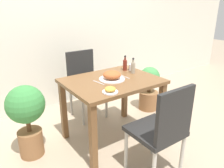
{
  "coord_description": "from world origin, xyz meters",
  "views": [
    {
      "loc": [
        -1.27,
        -1.8,
        1.5
      ],
      "look_at": [
        0.0,
        0.0,
        0.68
      ],
      "focal_mm": 35.0,
      "sensor_mm": 36.0,
      "label": 1
    }
  ],
  "objects_px": {
    "chair_far": "(85,80)",
    "condiment_bottle": "(125,64)",
    "sauce_bottle": "(133,67)",
    "potted_plant_left": "(27,114)",
    "chair_near": "(163,128)",
    "potted_plant_right": "(149,88)",
    "food_plate": "(112,76)",
    "drink_cup": "(132,67)",
    "side_plate": "(110,90)"
  },
  "relations": [
    {
      "from": "chair_near",
      "to": "food_plate",
      "type": "height_order",
      "value": "chair_near"
    },
    {
      "from": "condiment_bottle",
      "to": "potted_plant_left",
      "type": "distance_m",
      "value": 1.23
    },
    {
      "from": "condiment_bottle",
      "to": "chair_far",
      "type": "bearing_deg",
      "value": 118.82
    },
    {
      "from": "drink_cup",
      "to": "condiment_bottle",
      "type": "distance_m",
      "value": 0.09
    },
    {
      "from": "food_plate",
      "to": "sauce_bottle",
      "type": "relative_size",
      "value": 1.51
    },
    {
      "from": "chair_far",
      "to": "potted_plant_left",
      "type": "relative_size",
      "value": 1.17
    },
    {
      "from": "chair_far",
      "to": "side_plate",
      "type": "distance_m",
      "value": 1.06
    },
    {
      "from": "side_plate",
      "to": "potted_plant_left",
      "type": "xyz_separation_m",
      "value": [
        -0.64,
        0.52,
        -0.28
      ]
    },
    {
      "from": "drink_cup",
      "to": "potted_plant_left",
      "type": "height_order",
      "value": "drink_cup"
    },
    {
      "from": "chair_near",
      "to": "side_plate",
      "type": "xyz_separation_m",
      "value": [
        -0.22,
        0.46,
        0.25
      ]
    },
    {
      "from": "side_plate",
      "to": "sauce_bottle",
      "type": "bearing_deg",
      "value": 31.12
    },
    {
      "from": "chair_near",
      "to": "side_plate",
      "type": "height_order",
      "value": "chair_near"
    },
    {
      "from": "chair_near",
      "to": "potted_plant_left",
      "type": "xyz_separation_m",
      "value": [
        -0.86,
        0.98,
        -0.03
      ]
    },
    {
      "from": "food_plate",
      "to": "potted_plant_left",
      "type": "bearing_deg",
      "value": 164.67
    },
    {
      "from": "potted_plant_right",
      "to": "potted_plant_left",
      "type": "bearing_deg",
      "value": -177.54
    },
    {
      "from": "side_plate",
      "to": "sauce_bottle",
      "type": "distance_m",
      "value": 0.65
    },
    {
      "from": "condiment_bottle",
      "to": "food_plate",
      "type": "bearing_deg",
      "value": -149.91
    },
    {
      "from": "chair_near",
      "to": "potted_plant_left",
      "type": "distance_m",
      "value": 1.3
    },
    {
      "from": "sauce_bottle",
      "to": "potted_plant_left",
      "type": "bearing_deg",
      "value": 171.05
    },
    {
      "from": "potted_plant_left",
      "to": "chair_near",
      "type": "bearing_deg",
      "value": -48.66
    },
    {
      "from": "chair_near",
      "to": "condiment_bottle",
      "type": "xyz_separation_m",
      "value": [
        0.33,
        0.94,
        0.29
      ]
    },
    {
      "from": "chair_near",
      "to": "drink_cup",
      "type": "xyz_separation_m",
      "value": [
        0.39,
        0.88,
        0.26
      ]
    },
    {
      "from": "chair_near",
      "to": "potted_plant_right",
      "type": "height_order",
      "value": "chair_near"
    },
    {
      "from": "sauce_bottle",
      "to": "condiment_bottle",
      "type": "bearing_deg",
      "value": 91.21
    },
    {
      "from": "food_plate",
      "to": "potted_plant_right",
      "type": "distance_m",
      "value": 1.03
    },
    {
      "from": "food_plate",
      "to": "side_plate",
      "type": "height_order",
      "value": "food_plate"
    },
    {
      "from": "side_plate",
      "to": "food_plate",
      "type": "bearing_deg",
      "value": 52.72
    },
    {
      "from": "condiment_bottle",
      "to": "chair_near",
      "type": "bearing_deg",
      "value": -109.3
    },
    {
      "from": "chair_near",
      "to": "chair_far",
      "type": "height_order",
      "value": "same"
    },
    {
      "from": "side_plate",
      "to": "sauce_bottle",
      "type": "height_order",
      "value": "sauce_bottle"
    },
    {
      "from": "side_plate",
      "to": "potted_plant_right",
      "type": "relative_size",
      "value": 0.23
    },
    {
      "from": "potted_plant_left",
      "to": "potted_plant_right",
      "type": "xyz_separation_m",
      "value": [
        1.74,
        0.07,
        -0.14
      ]
    },
    {
      "from": "chair_far",
      "to": "potted_plant_right",
      "type": "height_order",
      "value": "chair_far"
    },
    {
      "from": "food_plate",
      "to": "sauce_bottle",
      "type": "bearing_deg",
      "value": 8.01
    },
    {
      "from": "drink_cup",
      "to": "condiment_bottle",
      "type": "height_order",
      "value": "condiment_bottle"
    },
    {
      "from": "food_plate",
      "to": "potted_plant_left",
      "type": "relative_size",
      "value": 0.36
    },
    {
      "from": "chair_far",
      "to": "food_plate",
      "type": "distance_m",
      "value": 0.76
    },
    {
      "from": "chair_near",
      "to": "potted_plant_left",
      "type": "bearing_deg",
      "value": -48.66
    },
    {
      "from": "chair_near",
      "to": "chair_far",
      "type": "xyz_separation_m",
      "value": [
        0.04,
        1.45,
        0.0
      ]
    },
    {
      "from": "chair_far",
      "to": "potted_plant_right",
      "type": "distance_m",
      "value": 0.94
    },
    {
      "from": "chair_far",
      "to": "side_plate",
      "type": "bearing_deg",
      "value": -104.99
    },
    {
      "from": "side_plate",
      "to": "condiment_bottle",
      "type": "xyz_separation_m",
      "value": [
        0.55,
        0.48,
        0.05
      ]
    },
    {
      "from": "food_plate",
      "to": "drink_cup",
      "type": "distance_m",
      "value": 0.42
    },
    {
      "from": "chair_far",
      "to": "condiment_bottle",
      "type": "distance_m",
      "value": 0.66
    },
    {
      "from": "drink_cup",
      "to": "potted_plant_right",
      "type": "xyz_separation_m",
      "value": [
        0.49,
        0.17,
        -0.43
      ]
    },
    {
      "from": "potted_plant_left",
      "to": "chair_far",
      "type": "bearing_deg",
      "value": 27.69
    },
    {
      "from": "potted_plant_right",
      "to": "sauce_bottle",
      "type": "bearing_deg",
      "value": -154.47
    },
    {
      "from": "side_plate",
      "to": "drink_cup",
      "type": "bearing_deg",
      "value": 34.84
    },
    {
      "from": "side_plate",
      "to": "potted_plant_right",
      "type": "height_order",
      "value": "side_plate"
    },
    {
      "from": "side_plate",
      "to": "potted_plant_left",
      "type": "distance_m",
      "value": 0.87
    }
  ]
}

